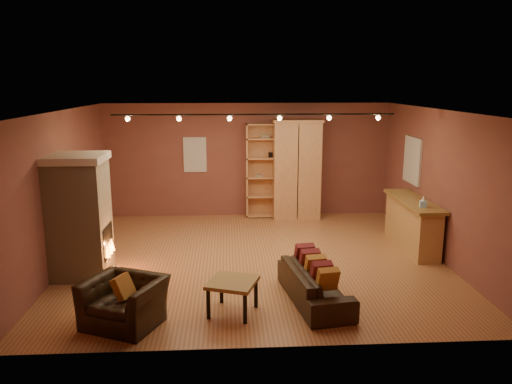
{
  "coord_description": "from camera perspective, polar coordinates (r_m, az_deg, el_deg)",
  "views": [
    {
      "loc": [
        -0.52,
        -8.99,
        3.3
      ],
      "look_at": [
        0.02,
        0.2,
        1.26
      ],
      "focal_mm": 35.0,
      "sensor_mm": 36.0,
      "label": 1
    }
  ],
  "objects": [
    {
      "name": "armchair",
      "position": [
        7.24,
        -14.88,
        -11.22
      ],
      "size": [
        1.19,
        1.01,
        0.88
      ],
      "rotation": [
        0.0,
        0.0,
        -0.42
      ],
      "color": "black",
      "rests_on": "floor"
    },
    {
      "name": "track_rail",
      "position": [
        9.23,
        -0.15,
        8.66
      ],
      "size": [
        5.2,
        0.09,
        0.13
      ],
      "color": "black",
      "rests_on": "ceiling"
    },
    {
      "name": "back_wall",
      "position": [
        12.4,
        -0.95,
        3.66
      ],
      "size": [
        7.0,
        0.02,
        2.8
      ],
      "primitive_type": "cube",
      "color": "brown",
      "rests_on": "floor"
    },
    {
      "name": "back_window",
      "position": [
        12.37,
        -6.99,
        4.25
      ],
      "size": [
        0.56,
        0.04,
        0.86
      ],
      "primitive_type": "cube",
      "color": "beige",
      "rests_on": "back_wall"
    },
    {
      "name": "right_window",
      "position": [
        11.26,
        17.44,
        3.47
      ],
      "size": [
        0.05,
        0.9,
        1.0
      ],
      "primitive_type": "cube",
      "color": "beige",
      "rests_on": "right_wall"
    },
    {
      "name": "armoire",
      "position": [
        12.24,
        4.63,
        2.63
      ],
      "size": [
        1.19,
        0.68,
        2.43
      ],
      "color": "tan",
      "rests_on": "floor"
    },
    {
      "name": "coffee_table",
      "position": [
        7.35,
        -2.69,
        -10.61
      ],
      "size": [
        0.83,
        0.83,
        0.5
      ],
      "rotation": [
        0.0,
        0.0,
        -0.34
      ],
      "color": "olive",
      "rests_on": "floor"
    },
    {
      "name": "right_wall",
      "position": [
        10.03,
        20.3,
        0.77
      ],
      "size": [
        0.02,
        6.5,
        2.8
      ],
      "primitive_type": "cube",
      "color": "brown",
      "rests_on": "floor"
    },
    {
      "name": "left_wall",
      "position": [
        9.66,
        -21.27,
        0.27
      ],
      "size": [
        0.02,
        6.5,
        2.8
      ],
      "primitive_type": "cube",
      "color": "brown",
      "rests_on": "floor"
    },
    {
      "name": "bar_counter",
      "position": [
        10.56,
        17.4,
        -3.43
      ],
      "size": [
        0.57,
        2.09,
        1.0
      ],
      "color": "tan",
      "rests_on": "floor"
    },
    {
      "name": "fireplace",
      "position": [
        9.05,
        -19.47,
        -2.6
      ],
      "size": [
        1.01,
        0.98,
        2.12
      ],
      "color": "tan",
      "rests_on": "floor"
    },
    {
      "name": "tissue_box",
      "position": [
        9.86,
        18.58,
        -1.15
      ],
      "size": [
        0.13,
        0.13,
        0.21
      ],
      "rotation": [
        0.0,
        0.0,
        -0.23
      ],
      "color": "#92C6EB",
      "rests_on": "bar_counter"
    },
    {
      "name": "floor",
      "position": [
        9.6,
        -0.08,
        -7.64
      ],
      "size": [
        7.0,
        7.0,
        0.0
      ],
      "primitive_type": "plane",
      "color": "brown",
      "rests_on": "ground"
    },
    {
      "name": "bookcase",
      "position": [
        12.34,
        1.04,
        2.59
      ],
      "size": [
        0.95,
        0.37,
        2.32
      ],
      "color": "tan",
      "rests_on": "floor"
    },
    {
      "name": "ceiling",
      "position": [
        9.02,
        -0.08,
        9.29
      ],
      "size": [
        7.0,
        7.0,
        0.0
      ],
      "primitive_type": "plane",
      "rotation": [
        3.14,
        0.0,
        0.0
      ],
      "color": "brown",
      "rests_on": "back_wall"
    },
    {
      "name": "loveseat",
      "position": [
        7.78,
        6.72,
        -9.74
      ],
      "size": [
        0.79,
        1.87,
        0.76
      ],
      "rotation": [
        0.0,
        0.0,
        1.72
      ],
      "color": "black",
      "rests_on": "floor"
    }
  ]
}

